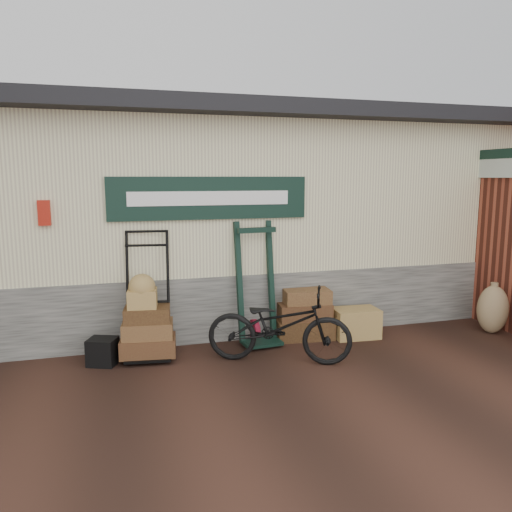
{
  "coord_description": "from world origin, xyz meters",
  "views": [
    {
      "loc": [
        -1.56,
        -5.41,
        2.22
      ],
      "look_at": [
        0.3,
        0.9,
        1.18
      ],
      "focal_mm": 35.0,
      "sensor_mm": 36.0,
      "label": 1
    }
  ],
  "objects_px": {
    "porter_trolley": "(148,293)",
    "black_trunk": "(103,352)",
    "suitcase_stack": "(304,313)",
    "wicker_hamper": "(356,323)",
    "green_barrow": "(257,284)",
    "bicycle": "(279,322)"
  },
  "relations": [
    {
      "from": "wicker_hamper",
      "to": "black_trunk",
      "type": "height_order",
      "value": "wicker_hamper"
    },
    {
      "from": "porter_trolley",
      "to": "green_barrow",
      "type": "relative_size",
      "value": 0.98
    },
    {
      "from": "black_trunk",
      "to": "suitcase_stack",
      "type": "bearing_deg",
      "value": 6.08
    },
    {
      "from": "black_trunk",
      "to": "bicycle",
      "type": "bearing_deg",
      "value": -14.08
    },
    {
      "from": "wicker_hamper",
      "to": "black_trunk",
      "type": "bearing_deg",
      "value": -178.43
    },
    {
      "from": "porter_trolley",
      "to": "bicycle",
      "type": "relative_size",
      "value": 0.92
    },
    {
      "from": "green_barrow",
      "to": "bicycle",
      "type": "bearing_deg",
      "value": -91.25
    },
    {
      "from": "green_barrow",
      "to": "wicker_hamper",
      "type": "distance_m",
      "value": 1.53
    },
    {
      "from": "porter_trolley",
      "to": "green_barrow",
      "type": "xyz_separation_m",
      "value": [
        1.43,
        0.08,
        0.02
      ]
    },
    {
      "from": "suitcase_stack",
      "to": "wicker_hamper",
      "type": "height_order",
      "value": "suitcase_stack"
    },
    {
      "from": "black_trunk",
      "to": "wicker_hamper",
      "type": "bearing_deg",
      "value": 1.57
    },
    {
      "from": "bicycle",
      "to": "wicker_hamper",
      "type": "bearing_deg",
      "value": -41.19
    },
    {
      "from": "porter_trolley",
      "to": "green_barrow",
      "type": "height_order",
      "value": "green_barrow"
    },
    {
      "from": "suitcase_stack",
      "to": "bicycle",
      "type": "relative_size",
      "value": 0.45
    },
    {
      "from": "porter_trolley",
      "to": "black_trunk",
      "type": "relative_size",
      "value": 4.96
    },
    {
      "from": "suitcase_stack",
      "to": "wicker_hamper",
      "type": "distance_m",
      "value": 0.75
    },
    {
      "from": "bicycle",
      "to": "black_trunk",
      "type": "bearing_deg",
      "value": 100.39
    },
    {
      "from": "wicker_hamper",
      "to": "black_trunk",
      "type": "distance_m",
      "value": 3.39
    },
    {
      "from": "porter_trolley",
      "to": "black_trunk",
      "type": "bearing_deg",
      "value": -154.6
    },
    {
      "from": "green_barrow",
      "to": "black_trunk",
      "type": "relative_size",
      "value": 5.08
    },
    {
      "from": "porter_trolley",
      "to": "wicker_hamper",
      "type": "bearing_deg",
      "value": 6.33
    },
    {
      "from": "green_barrow",
      "to": "black_trunk",
      "type": "bearing_deg",
      "value": -178.02
    }
  ]
}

